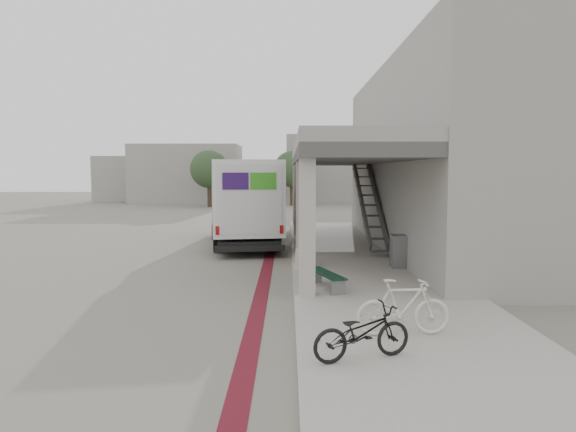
{
  "coord_description": "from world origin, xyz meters",
  "views": [
    {
      "loc": [
        1.66,
        -15.35,
        3.02
      ],
      "look_at": [
        1.66,
        0.9,
        1.6
      ],
      "focal_mm": 32.0,
      "sensor_mm": 36.0,
      "label": 1
    }
  ],
  "objects_px": {
    "bicycle_black": "(362,332)",
    "utility_cabinet": "(398,251)",
    "fedex_truck": "(243,200)",
    "bicycle_cream": "(403,307)",
    "bench": "(326,277)"
  },
  "relations": [
    {
      "from": "bench",
      "to": "bicycle_black",
      "type": "height_order",
      "value": "bicycle_black"
    },
    {
      "from": "bench",
      "to": "utility_cabinet",
      "type": "xyz_separation_m",
      "value": [
        2.4,
        2.83,
        0.21
      ]
    },
    {
      "from": "fedex_truck",
      "to": "utility_cabinet",
      "type": "relative_size",
      "value": 8.41
    },
    {
      "from": "bicycle_black",
      "to": "utility_cabinet",
      "type": "bearing_deg",
      "value": -35.71
    },
    {
      "from": "fedex_truck",
      "to": "bicycle_cream",
      "type": "height_order",
      "value": "fedex_truck"
    },
    {
      "from": "fedex_truck",
      "to": "bench",
      "type": "distance_m",
      "value": 9.3
    },
    {
      "from": "bench",
      "to": "bicycle_cream",
      "type": "bearing_deg",
      "value": -92.59
    },
    {
      "from": "bench",
      "to": "utility_cabinet",
      "type": "distance_m",
      "value": 3.71
    },
    {
      "from": "utility_cabinet",
      "to": "bicycle_black",
      "type": "xyz_separation_m",
      "value": [
        -2.2,
        -7.64,
        -0.07
      ]
    },
    {
      "from": "bicycle_black",
      "to": "bicycle_cream",
      "type": "xyz_separation_m",
      "value": [
        0.9,
        1.17,
        0.08
      ]
    },
    {
      "from": "utility_cabinet",
      "to": "bicycle_cream",
      "type": "relative_size",
      "value": 0.58
    },
    {
      "from": "fedex_truck",
      "to": "bicycle_cream",
      "type": "relative_size",
      "value": 4.9
    },
    {
      "from": "bench",
      "to": "bicycle_cream",
      "type": "distance_m",
      "value": 3.81
    },
    {
      "from": "bench",
      "to": "bicycle_cream",
      "type": "relative_size",
      "value": 1.02
    },
    {
      "from": "fedex_truck",
      "to": "bicycle_black",
      "type": "distance_m",
      "value": 13.96
    }
  ]
}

